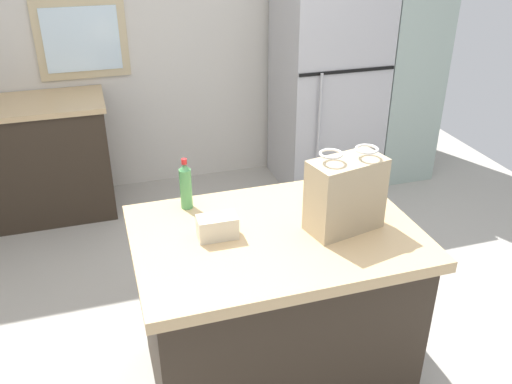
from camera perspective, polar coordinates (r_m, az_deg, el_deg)
ground at (r=3.12m, az=1.02°, el=-16.64°), size 5.79×5.79×0.00m
back_wall at (r=4.61m, az=-8.67°, el=17.58°), size 4.82×0.13×2.79m
kitchen_island at (r=2.72m, az=1.92°, el=-11.97°), size 1.28×0.89×0.88m
refrigerator at (r=4.67m, az=7.42°, el=11.02°), size 0.80×0.74×1.71m
tall_cabinet at (r=4.91m, az=15.09°, el=14.55°), size 0.51×0.66×2.27m
sink_counter at (r=4.51m, az=-24.27°, el=2.88°), size 1.47×0.61×1.10m
shopping_bag at (r=2.44m, az=9.31°, el=-0.24°), size 0.36×0.24×0.38m
small_box at (r=2.40m, az=-4.05°, el=-3.66°), size 0.18×0.10×0.10m
bottle at (r=2.62m, az=-7.33°, el=0.64°), size 0.06×0.06×0.26m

